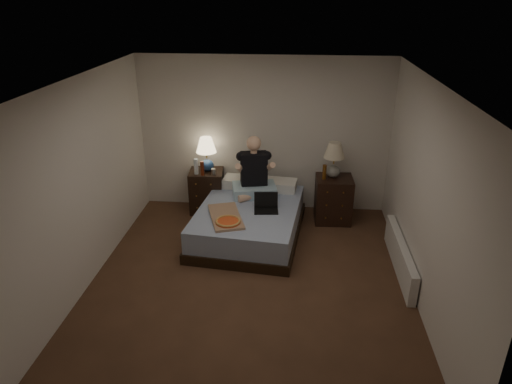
# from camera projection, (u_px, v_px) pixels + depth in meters

# --- Properties ---
(floor) EXTENTS (4.00, 4.50, 0.00)m
(floor) POSITION_uv_depth(u_px,v_px,m) (250.00, 282.00, 5.77)
(floor) COLOR brown
(floor) RESTS_ON ground
(ceiling) EXTENTS (4.00, 4.50, 0.00)m
(ceiling) POSITION_uv_depth(u_px,v_px,m) (248.00, 83.00, 4.75)
(ceiling) COLOR white
(ceiling) RESTS_ON ground
(wall_back) EXTENTS (4.00, 0.00, 2.50)m
(wall_back) POSITION_uv_depth(u_px,v_px,m) (264.00, 135.00, 7.30)
(wall_back) COLOR silver
(wall_back) RESTS_ON ground
(wall_front) EXTENTS (4.00, 0.00, 2.50)m
(wall_front) POSITION_uv_depth(u_px,v_px,m) (216.00, 321.00, 3.21)
(wall_front) COLOR silver
(wall_front) RESTS_ON ground
(wall_left) EXTENTS (0.00, 4.50, 2.50)m
(wall_left) POSITION_uv_depth(u_px,v_px,m) (82.00, 186.00, 5.42)
(wall_left) COLOR silver
(wall_left) RESTS_ON ground
(wall_right) EXTENTS (0.00, 4.50, 2.50)m
(wall_right) POSITION_uv_depth(u_px,v_px,m) (427.00, 199.00, 5.09)
(wall_right) COLOR silver
(wall_right) RESTS_ON ground
(bed) EXTENTS (1.61, 2.03, 0.47)m
(bed) POSITION_uv_depth(u_px,v_px,m) (249.00, 221.00, 6.77)
(bed) COLOR #5472A8
(bed) RESTS_ON floor
(nightstand_left) EXTENTS (0.57, 0.52, 0.70)m
(nightstand_left) POSITION_uv_depth(u_px,v_px,m) (207.00, 191.00, 7.51)
(nightstand_left) COLOR black
(nightstand_left) RESTS_ON floor
(nightstand_right) EXTENTS (0.57, 0.52, 0.72)m
(nightstand_right) POSITION_uv_depth(u_px,v_px,m) (333.00, 199.00, 7.18)
(nightstand_right) COLOR black
(nightstand_right) RESTS_ON floor
(lamp_left) EXTENTS (0.40, 0.40, 0.56)m
(lamp_left) POSITION_uv_depth(u_px,v_px,m) (207.00, 154.00, 7.28)
(lamp_left) COLOR navy
(lamp_left) RESTS_ON nightstand_left
(lamp_right) EXTENTS (0.40, 0.40, 0.56)m
(lamp_right) POSITION_uv_depth(u_px,v_px,m) (334.00, 160.00, 6.95)
(lamp_right) COLOR gray
(lamp_right) RESTS_ON nightstand_right
(water_bottle) EXTENTS (0.07, 0.07, 0.25)m
(water_bottle) POSITION_uv_depth(u_px,v_px,m) (196.00, 167.00, 7.22)
(water_bottle) COLOR white
(water_bottle) RESTS_ON nightstand_left
(soda_can) EXTENTS (0.07, 0.07, 0.10)m
(soda_can) POSITION_uv_depth(u_px,v_px,m) (213.00, 172.00, 7.22)
(soda_can) COLOR #AEAFAA
(soda_can) RESTS_ON nightstand_left
(beer_bottle_left) EXTENTS (0.06, 0.06, 0.23)m
(beer_bottle_left) POSITION_uv_depth(u_px,v_px,m) (202.00, 168.00, 7.17)
(beer_bottle_left) COLOR #62200E
(beer_bottle_left) RESTS_ON nightstand_left
(beer_bottle_right) EXTENTS (0.06, 0.06, 0.23)m
(beer_bottle_right) POSITION_uv_depth(u_px,v_px,m) (324.00, 172.00, 6.95)
(beer_bottle_right) COLOR #62360E
(beer_bottle_right) RESTS_ON nightstand_right
(person) EXTENTS (0.75, 0.64, 0.93)m
(person) POSITION_uv_depth(u_px,v_px,m) (254.00, 167.00, 6.88)
(person) COLOR black
(person) RESTS_ON bed
(laptop) EXTENTS (0.37, 0.31, 0.24)m
(laptop) POSITION_uv_depth(u_px,v_px,m) (266.00, 204.00, 6.50)
(laptop) COLOR black
(laptop) RESTS_ON bed
(pizza_box) EXTENTS (0.62, 0.85, 0.08)m
(pizza_box) POSITION_uv_depth(u_px,v_px,m) (228.00, 222.00, 6.16)
(pizza_box) COLOR tan
(pizza_box) RESTS_ON bed
(radiator) EXTENTS (0.10, 1.60, 0.40)m
(radiator) POSITION_uv_depth(u_px,v_px,m) (400.00, 256.00, 5.95)
(radiator) COLOR silver
(radiator) RESTS_ON floor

